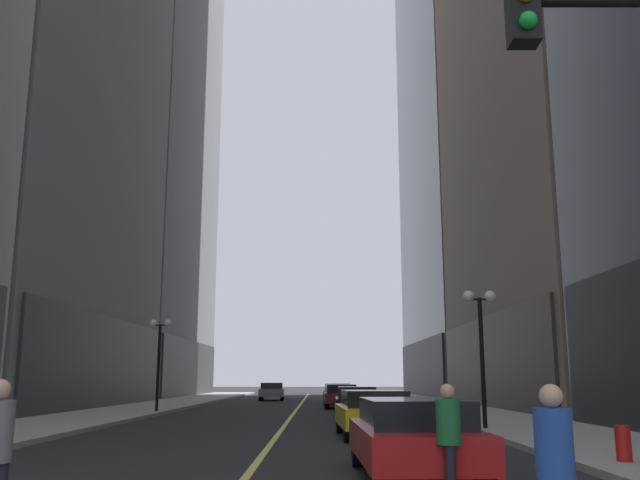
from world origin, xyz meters
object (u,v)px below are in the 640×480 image
fire_hydrant_right (627,448)px  car_yellow (376,412)px  street_lamp_left_far (162,344)px  pedestrian_in_blue_hoodie (558,462)px  car_maroon (343,395)px  car_grey (275,391)px  pedestrian_in_green_parka (452,434)px  street_lamp_right_mid (484,327)px  car_blue (341,393)px  car_black (359,402)px  car_red (415,435)px

fire_hydrant_right → car_yellow: bearing=119.9°
street_lamp_left_far → pedestrian_in_blue_hoodie: bearing=-69.9°
car_maroon → car_grey: same height
pedestrian_in_blue_hoodie → pedestrian_in_green_parka: size_ratio=1.01×
street_lamp_left_far → street_lamp_right_mid: size_ratio=1.00×
car_blue → street_lamp_right_mid: street_lamp_right_mid is taller
pedestrian_in_blue_hoodie → car_grey: bearing=96.9°
car_black → car_grey: same height
car_red → street_lamp_right_mid: bearing=70.4°
car_maroon → fire_hydrant_right: car_maroon is taller
street_lamp_right_mid → car_black: bearing=117.1°
car_maroon → street_lamp_left_far: bearing=-143.2°
car_red → fire_hydrant_right: 4.26m
car_yellow → pedestrian_in_blue_hoodie: (0.56, -13.97, 0.21)m
car_grey → car_blue: bearing=-58.2°
car_yellow → car_maroon: 19.36m
street_lamp_right_mid → car_blue: bearing=99.2°
car_red → pedestrian_in_blue_hoodie: bearing=-84.6°
car_maroon → pedestrian_in_green_parka: size_ratio=2.85×
car_yellow → pedestrian_in_green_parka: bearing=-88.8°
street_lamp_right_mid → car_yellow: bearing=-155.1°
car_yellow → street_lamp_left_far: size_ratio=1.02×
pedestrian_in_green_parka → fire_hydrant_right: (3.87, 3.49, -0.52)m
car_red → car_maroon: size_ratio=1.04×
car_maroon → fire_hydrant_right: (4.46, -26.47, -0.32)m
car_black → fire_hydrant_right: bearing=-75.4°
car_yellow → car_black: bearing=90.2°
car_blue → pedestrian_in_green_parka: (0.57, -36.49, 0.20)m
car_blue → pedestrian_in_green_parka: pedestrian_in_green_parka is taller
pedestrian_in_green_parka → car_grey: bearing=97.0°
car_maroon → pedestrian_in_blue_hoodie: bearing=-88.4°
car_red → street_lamp_right_mid: size_ratio=1.06×
fire_hydrant_right → car_grey: bearing=102.9°
car_black → pedestrian_in_blue_hoodie: bearing=-88.5°
car_maroon → car_grey: bearing=108.7°
car_maroon → pedestrian_in_blue_hoodie: (0.93, -33.32, 0.21)m
car_red → fire_hydrant_right: car_red is taller
car_black → street_lamp_left_far: bearing=156.6°
car_blue → pedestrian_in_blue_hoodie: 39.86m
pedestrian_in_blue_hoodie → fire_hydrant_right: size_ratio=2.01×
car_yellow → street_lamp_right_mid: (3.60, 1.67, 2.54)m
car_black → street_lamp_left_far: street_lamp_left_far is taller
car_maroon → street_lamp_right_mid: size_ratio=1.02×
car_yellow → car_blue: size_ratio=0.98×
car_black → car_maroon: bearing=91.8°
pedestrian_in_green_parka → car_yellow: bearing=91.2°
car_red → pedestrian_in_blue_hoodie: (0.53, -5.63, 0.21)m
car_maroon → pedestrian_in_blue_hoodie: pedestrian_in_blue_hoodie is taller
car_grey → pedestrian_in_blue_hoodie: size_ratio=2.96×
car_blue → fire_hydrant_right: (4.44, -33.00, -0.32)m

